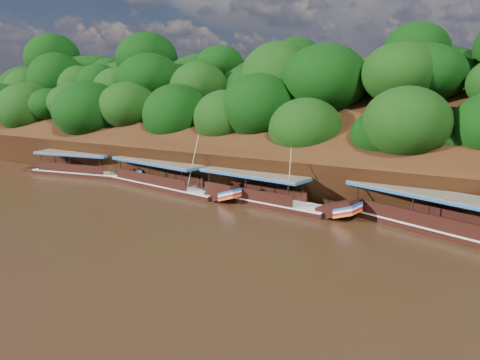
# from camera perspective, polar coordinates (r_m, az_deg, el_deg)

# --- Properties ---
(ground) EXTENTS (160.00, 160.00, 0.00)m
(ground) POSITION_cam_1_polar(r_m,az_deg,el_deg) (32.04, -2.61, -6.18)
(ground) COLOR black
(ground) RESTS_ON ground
(riverbank) EXTENTS (120.00, 30.06, 19.40)m
(riverbank) POSITION_cam_1_polar(r_m,az_deg,el_deg) (51.51, 11.80, 2.52)
(riverbank) COLOR #31190B
(riverbank) RESTS_ON ground
(boat_0) EXTENTS (16.20, 7.48, 6.43)m
(boat_0) POSITION_cam_1_polar(r_m,az_deg,el_deg) (33.96, 23.58, -5.07)
(boat_0) COLOR black
(boat_0) RESTS_ON ground
(boat_1) EXTENTS (14.99, 3.85, 5.54)m
(boat_1) POSITION_cam_1_polar(r_m,az_deg,el_deg) (38.53, 3.48, -2.25)
(boat_1) COLOR black
(boat_1) RESTS_ON ground
(boat_2) EXTENTS (16.67, 4.63, 5.99)m
(boat_2) POSITION_cam_1_polar(r_m,az_deg,el_deg) (44.63, -8.52, -0.43)
(boat_2) COLOR black
(boat_2) RESTS_ON ground
(boat_3) EXTENTS (14.24, 4.66, 2.99)m
(boat_3) POSITION_cam_1_polar(r_m,az_deg,el_deg) (53.45, -18.09, 1.08)
(boat_3) COLOR black
(boat_3) RESTS_ON ground
(reeds) EXTENTS (48.82, 2.01, 1.96)m
(reeds) POSITION_cam_1_polar(r_m,az_deg,el_deg) (40.57, 2.39, -1.12)
(reeds) COLOR #1D6318
(reeds) RESTS_ON ground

